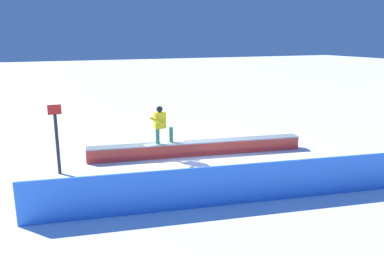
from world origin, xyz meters
The scene contains 5 objects.
ground_plane centered at (0.00, 0.00, 0.00)m, with size 120.00×120.00×0.00m, color white.
grind_box centered at (0.00, 0.00, 0.23)m, with size 7.78×1.78×0.51m.
snowboarder centered at (1.31, -0.19, 1.23)m, with size 1.50×0.46×1.36m.
safety_fence centered at (0.00, 4.31, 0.53)m, with size 11.95×0.06×1.06m, color #3579EE.
trail_marker centered at (4.77, 0.13, 1.17)m, with size 0.40×0.10×2.20m.
Camera 1 is at (5.23, 11.96, 4.17)m, focal length 35.05 mm.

